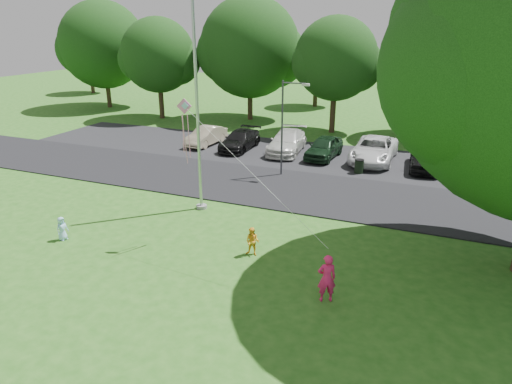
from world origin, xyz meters
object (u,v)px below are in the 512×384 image
at_px(street_lamp, 286,120).
at_px(woman, 327,278).
at_px(flagpole, 198,120).
at_px(child_blue, 62,229).
at_px(child_yellow, 252,242).
at_px(trash_can, 359,167).
at_px(kite, 188,122).

distance_m(street_lamp, woman, 12.67).
relative_size(flagpole, child_blue, 10.25).
bearing_deg(child_yellow, flagpole, 137.30).
distance_m(trash_can, woman, 13.29).
height_order(child_yellow, child_blue, child_yellow).
bearing_deg(flagpole, trash_can, 53.82).
bearing_deg(flagpole, woman, -35.77).
distance_m(street_lamp, kite, 9.44).
xyz_separation_m(street_lamp, woman, (5.21, -11.30, -2.39)).
height_order(flagpole, kite, flagpole).
bearing_deg(street_lamp, flagpole, -112.23).
relative_size(street_lamp, woman, 3.34).
distance_m(child_yellow, kite, 4.97).
height_order(trash_can, child_blue, child_blue).
bearing_deg(trash_can, woman, -84.04).
distance_m(flagpole, kite, 3.55).
distance_m(woman, kite, 7.35).
bearing_deg(kite, woman, -31.63).
relative_size(trash_can, child_blue, 0.88).
bearing_deg(woman, street_lamp, -91.25).
xyz_separation_m(child_yellow, child_blue, (-7.50, -1.68, -0.06)).
height_order(child_blue, kite, kite).
bearing_deg(flagpole, kite, -65.97).
relative_size(flagpole, child_yellow, 9.06).
bearing_deg(child_blue, trash_can, -25.28).
height_order(street_lamp, kite, kite).
relative_size(flagpole, kite, 1.59).
relative_size(woman, child_blue, 1.63).
bearing_deg(trash_can, child_yellow, -99.43).
xyz_separation_m(trash_can, woman, (1.38, -13.21, 0.36)).
height_order(trash_can, child_yellow, child_yellow).
xyz_separation_m(trash_can, child_blue, (-9.38, -13.00, 0.06)).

